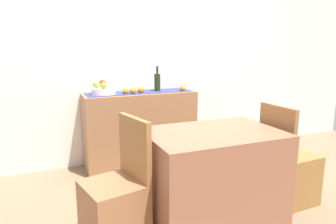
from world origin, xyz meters
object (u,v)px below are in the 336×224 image
object	(u,v)px
fruit_bowl	(103,91)
dining_table	(212,176)
chair_by_corner	(288,173)
sideboard_console	(140,129)
wine_bottle	(157,82)
chair_near_window	(116,207)

from	to	relation	value
fruit_bowl	dining_table	world-z (taller)	fruit_bowl
fruit_bowl	chair_by_corner	bearing A→B (deg)	-45.18
dining_table	chair_by_corner	world-z (taller)	chair_by_corner
sideboard_console	fruit_bowl	xyz separation A→B (m)	(-0.41, 0.00, 0.47)
wine_bottle	chair_near_window	size ratio (longest dim) A/B	0.33
sideboard_console	dining_table	xyz separation A→B (m)	(0.17, -1.37, -0.06)
fruit_bowl	chair_by_corner	xyz separation A→B (m)	(1.36, -1.37, -0.64)
wine_bottle	chair_near_window	xyz separation A→B (m)	(-0.83, -1.37, -0.71)
sideboard_console	wine_bottle	distance (m)	0.59
sideboard_console	dining_table	bearing A→B (deg)	-83.05
wine_bottle	sideboard_console	bearing A→B (deg)	180.00
sideboard_console	chair_near_window	bearing A→B (deg)	-114.31
fruit_bowl	dining_table	bearing A→B (deg)	-67.10
sideboard_console	chair_near_window	xyz separation A→B (m)	(-0.62, -1.37, -0.17)
sideboard_console	chair_by_corner	world-z (taller)	chair_by_corner
fruit_bowl	wine_bottle	bearing A→B (deg)	0.00
chair_by_corner	dining_table	bearing A→B (deg)	179.94
chair_near_window	chair_by_corner	xyz separation A→B (m)	(1.57, -0.00, 0.00)
wine_bottle	chair_by_corner	world-z (taller)	wine_bottle
dining_table	sideboard_console	bearing A→B (deg)	96.95
dining_table	chair_near_window	world-z (taller)	chair_near_window
wine_bottle	dining_table	bearing A→B (deg)	-92.10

